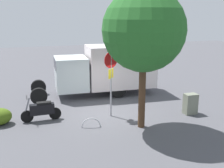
{
  "coord_description": "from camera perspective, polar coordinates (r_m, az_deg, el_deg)",
  "views": [
    {
      "loc": [
        3.54,
        12.11,
        4.78
      ],
      "look_at": [
        -0.32,
        -0.0,
        1.49
      ],
      "focal_mm": 43.64,
      "sensor_mm": 36.0,
      "label": 1
    }
  ],
  "objects": [
    {
      "name": "motorcycle",
      "position": [
        12.87,
        -14.5,
        -5.29
      ],
      "size": [
        1.81,
        0.55,
        1.2
      ],
      "rotation": [
        0.0,
        0.0,
        0.02
      ],
      "color": "black",
      "rests_on": "ground"
    },
    {
      "name": "box_truck_near",
      "position": [
        16.37,
        -1.41,
        3.39
      ],
      "size": [
        7.42,
        2.48,
        2.95
      ],
      "rotation": [
        0.0,
        0.0,
        -0.04
      ],
      "color": "black",
      "rests_on": "ground"
    },
    {
      "name": "ground_plane",
      "position": [
        13.49,
        -1.29,
        -6.23
      ],
      "size": [
        60.0,
        60.0,
        0.0
      ],
      "primitive_type": "plane",
      "color": "#4B4A50"
    },
    {
      "name": "utility_cabinet",
      "position": [
        13.87,
        16.1,
        -4.01
      ],
      "size": [
        0.61,
        0.44,
        1.01
      ],
      "primitive_type": "cube",
      "rotation": [
        0.0,
        0.0,
        -0.0
      ],
      "color": "slate",
      "rests_on": "ground"
    },
    {
      "name": "stop_sign",
      "position": [
        12.59,
        -0.23,
        2.13
      ],
      "size": [
        0.71,
        0.33,
        3.11
      ],
      "color": "#9E9EA3",
      "rests_on": "ground"
    },
    {
      "name": "street_tree",
      "position": [
        11.12,
        6.69,
        11.07
      ],
      "size": [
        3.37,
        3.37,
        5.83
      ],
      "color": "#47301E",
      "rests_on": "ground"
    },
    {
      "name": "bike_rack_hoop",
      "position": [
        12.01,
        -4.39,
        -8.98
      ],
      "size": [
        0.85,
        0.18,
        0.85
      ],
      "primitive_type": "torus",
      "rotation": [
        1.57,
        0.0,
        -0.15
      ],
      "color": "#B7B7BC",
      "rests_on": "ground"
    }
  ]
}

